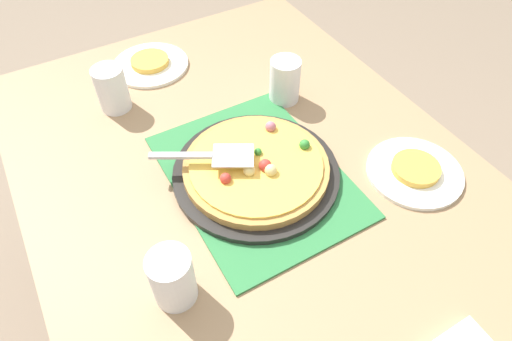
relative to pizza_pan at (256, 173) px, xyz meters
The scene contains 13 objects.
ground_plane 0.76m from the pizza_pan, ahead, with size 8.00×8.00×0.00m, color #84705B.
dining_table 0.12m from the pizza_pan, ahead, with size 1.40×1.00×0.75m.
placemat 0.01m from the pizza_pan, ahead, with size 0.48×0.36×0.01m, color #2D753D.
pizza_pan is the anchor object (origin of this frame).
pizza 0.02m from the pizza_pan, 109.78° to the right, with size 0.33×0.33×0.05m.
plate_near_left 0.53m from the pizza_pan, ahead, with size 0.22×0.22×0.01m, color white.
plate_far_right 0.37m from the pizza_pan, 118.40° to the right, with size 0.22×0.22×0.01m, color white.
served_slice_left 0.53m from the pizza_pan, ahead, with size 0.11×0.11×0.02m, color gold.
served_slice_right 0.37m from the pizza_pan, 118.40° to the right, with size 0.11×0.11×0.02m, color gold.
cup_near 0.29m from the pizza_pan, 44.89° to the right, with size 0.08×0.08×0.12m, color white.
cup_far 0.45m from the pizza_pan, 26.69° to the left, with size 0.08×0.08×0.12m, color white.
cup_corner 0.33m from the pizza_pan, 123.19° to the left, with size 0.08×0.08×0.12m, color white.
pizza_server 0.11m from the pizza_pan, 60.31° to the left, with size 0.15×0.22×0.01m.
Camera 1 is at (-0.58, 0.33, 1.53)m, focal length 31.26 mm.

